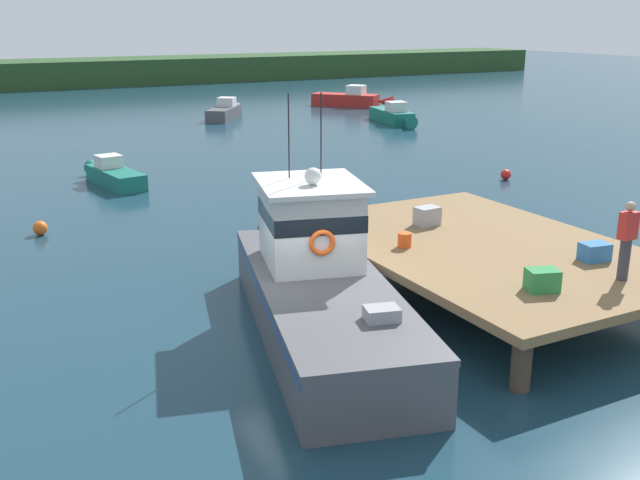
# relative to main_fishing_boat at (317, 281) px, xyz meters

# --- Properties ---
(ground_plane) EXTENTS (200.00, 200.00, 0.00)m
(ground_plane) POSITION_rel_main_fishing_boat_xyz_m (-0.35, -0.08, -1.01)
(ground_plane) COLOR #193847
(dock) EXTENTS (6.00, 9.00, 1.20)m
(dock) POSITION_rel_main_fishing_boat_xyz_m (4.45, -0.08, 0.07)
(dock) COLOR #4C3D2D
(dock) RESTS_ON ground
(main_fishing_boat) EXTENTS (4.55, 9.93, 4.80)m
(main_fishing_boat) POSITION_rel_main_fishing_boat_xyz_m (0.00, 0.00, 0.00)
(main_fishing_boat) COLOR #4C4C51
(main_fishing_boat) RESTS_ON ground
(crate_stack_mid_dock) EXTENTS (0.63, 0.49, 0.47)m
(crate_stack_mid_dock) POSITION_rel_main_fishing_boat_xyz_m (4.21, 1.93, 0.43)
(crate_stack_mid_dock) COLOR #9E9EA3
(crate_stack_mid_dock) RESTS_ON dock
(crate_single_by_cleat) EXTENTS (0.71, 0.61, 0.43)m
(crate_single_by_cleat) POSITION_rel_main_fishing_boat_xyz_m (3.38, -3.00, 0.41)
(crate_single_by_cleat) COLOR #2D8442
(crate_single_by_cleat) RESTS_ON dock
(crate_stack_near_edge) EXTENTS (0.66, 0.53, 0.39)m
(crate_stack_near_edge) POSITION_rel_main_fishing_boat_xyz_m (5.74, -2.14, 0.39)
(crate_stack_near_edge) COLOR #3370B2
(crate_stack_near_edge) RESTS_ON dock
(bait_bucket) EXTENTS (0.32, 0.32, 0.34)m
(bait_bucket) POSITION_rel_main_fishing_boat_xyz_m (2.63, 0.63, 0.36)
(bait_bucket) COLOR #E04C19
(bait_bucket) RESTS_ON dock
(deckhand_by_the_boat) EXTENTS (0.36, 0.22, 1.63)m
(deckhand_by_the_boat) POSITION_rel_main_fishing_boat_xyz_m (5.28, -3.30, 1.05)
(deckhand_by_the_boat) COLOR #383842
(deckhand_by_the_boat) RESTS_ON dock
(moored_boat_mid_harbor) EXTENTS (4.79, 5.39, 1.53)m
(moored_boat_mid_harbor) POSITION_rel_main_fishing_boat_xyz_m (21.02, 34.52, -0.48)
(moored_boat_mid_harbor) COLOR red
(moored_boat_mid_harbor) RESTS_ON ground
(moored_boat_outer_mooring) EXTENTS (2.18, 5.46, 1.36)m
(moored_boat_outer_mooring) POSITION_rel_main_fishing_boat_xyz_m (18.79, 25.45, -0.54)
(moored_boat_outer_mooring) COLOR #196B5B
(moored_boat_outer_mooring) RESTS_ON ground
(moored_boat_near_channel) EXTENTS (3.88, 4.71, 1.30)m
(moored_boat_near_channel) POSITION_rel_main_fishing_boat_xyz_m (10.47, 32.54, -0.56)
(moored_boat_near_channel) COLOR #4C4C51
(moored_boat_near_channel) RESTS_ON ground
(moored_boat_far_right) EXTENTS (1.64, 4.45, 1.11)m
(moored_boat_far_right) POSITION_rel_main_fishing_boat_xyz_m (-0.59, 16.08, -0.62)
(moored_boat_far_right) COLOR #196B5B
(moored_boat_far_right) RESTS_ON ground
(mooring_buoy_spare_mooring) EXTENTS (0.43, 0.43, 0.43)m
(mooring_buoy_spare_mooring) POSITION_rel_main_fishing_boat_xyz_m (-4.17, 9.98, -0.79)
(mooring_buoy_spare_mooring) COLOR #EA5B19
(mooring_buoy_spare_mooring) RESTS_ON ground
(mooring_buoy_channel_marker) EXTENTS (0.42, 0.42, 0.42)m
(mooring_buoy_channel_marker) POSITION_rel_main_fishing_boat_xyz_m (13.64, 9.48, -0.80)
(mooring_buoy_channel_marker) COLOR red
(mooring_buoy_channel_marker) RESTS_ON ground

